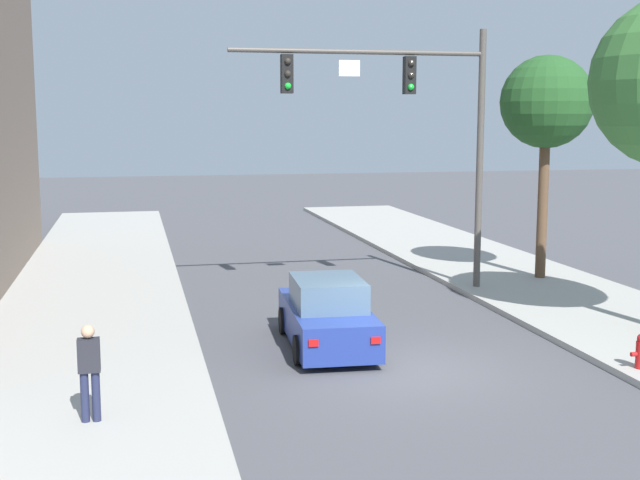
% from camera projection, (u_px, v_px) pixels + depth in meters
% --- Properties ---
extents(ground_plane, '(120.00, 120.00, 0.00)m').
position_uv_depth(ground_plane, '(405.00, 371.00, 17.15)').
color(ground_plane, '#4C4C51').
extents(sidewalk_left, '(5.00, 60.00, 0.15)m').
position_uv_depth(sidewalk_left, '(76.00, 389.00, 15.73)').
color(sidewalk_left, '#A8A59E').
rests_on(sidewalk_left, ground).
extents(traffic_signal_mast, '(7.44, 0.38, 7.50)m').
position_uv_depth(traffic_signal_mast, '(411.00, 109.00, 23.78)').
color(traffic_signal_mast, '#514C47').
rests_on(traffic_signal_mast, sidewalk_right).
extents(car_lead_blue, '(2.02, 4.32, 1.60)m').
position_uv_depth(car_lead_blue, '(327.00, 316.00, 18.83)').
color(car_lead_blue, navy).
rests_on(car_lead_blue, ground).
extents(pedestrian_sidewalk_left_walker, '(0.36, 0.22, 1.64)m').
position_uv_depth(pedestrian_sidewalk_left_walker, '(89.00, 368.00, 13.74)').
color(pedestrian_sidewalk_left_walker, '#232847').
rests_on(pedestrian_sidewalk_left_walker, sidewalk_left).
extents(street_tree_second, '(2.84, 2.84, 6.89)m').
position_uv_depth(street_tree_second, '(547.00, 104.00, 25.64)').
color(street_tree_second, brown).
rests_on(street_tree_second, sidewalk_right).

